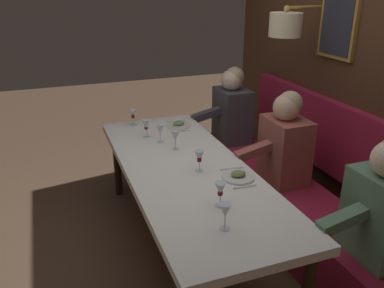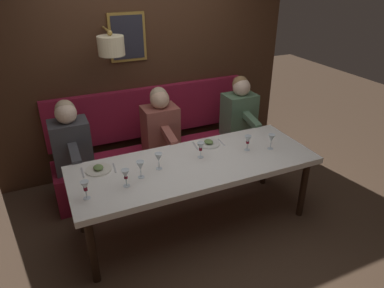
{
  "view_description": "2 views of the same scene",
  "coord_description": "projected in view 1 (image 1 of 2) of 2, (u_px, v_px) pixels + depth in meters",
  "views": [
    {
      "loc": [
        -0.91,
        -2.58,
        2.06
      ],
      "look_at": [
        0.05,
        0.01,
        0.92
      ],
      "focal_mm": 37.41,
      "sensor_mm": 36.0,
      "label": 1
    },
    {
      "loc": [
        -2.69,
        1.25,
        2.46
      ],
      "look_at": [
        0.05,
        0.01,
        0.92
      ],
      "focal_mm": 32.89,
      "sensor_mm": 36.0,
      "label": 2
    }
  ],
  "objects": [
    {
      "name": "place_setting_1",
      "position": [
        179.0,
        125.0,
        3.87
      ],
      "size": [
        0.24,
        0.31,
        0.05
      ],
      "color": "silver",
      "rests_on": "dining_table"
    },
    {
      "name": "ground_plane",
      "position": [
        187.0,
        248.0,
        3.31
      ],
      "size": [
        12.0,
        12.0,
        0.0
      ],
      "primitive_type": "plane",
      "color": "#4C3828"
    },
    {
      "name": "wine_glass_2",
      "position": [
        146.0,
        125.0,
        3.57
      ],
      "size": [
        0.07,
        0.07,
        0.16
      ],
      "color": "silver",
      "rests_on": "dining_table"
    },
    {
      "name": "wine_glass_4",
      "position": [
        225.0,
        211.0,
        2.24
      ],
      "size": [
        0.07,
        0.07,
        0.16
      ],
      "color": "silver",
      "rests_on": "dining_table"
    },
    {
      "name": "dining_table",
      "position": [
        186.0,
        175.0,
        3.05
      ],
      "size": [
        0.9,
        2.41,
        0.74
      ],
      "color": "white",
      "rests_on": "ground_plane"
    },
    {
      "name": "banquette_bench",
      "position": [
        282.0,
        205.0,
        3.51
      ],
      "size": [
        0.52,
        2.61,
        0.45
      ],
      "primitive_type": "cube",
      "color": "maroon",
      "rests_on": "ground_plane"
    },
    {
      "name": "diner_near",
      "position": [
        285.0,
        141.0,
        3.32
      ],
      "size": [
        0.6,
        0.4,
        0.79
      ],
      "color": "#934C42",
      "rests_on": "banquette_bench"
    },
    {
      "name": "wine_glass_3",
      "position": [
        199.0,
        157.0,
        2.93
      ],
      "size": [
        0.07,
        0.07,
        0.16
      ],
      "color": "silver",
      "rests_on": "dining_table"
    },
    {
      "name": "wine_glass_1",
      "position": [
        160.0,
        130.0,
        3.46
      ],
      "size": [
        0.07,
        0.07,
        0.16
      ],
      "color": "silver",
      "rests_on": "dining_table"
    },
    {
      "name": "place_setting_0",
      "position": [
        238.0,
        176.0,
        2.86
      ],
      "size": [
        0.24,
        0.32,
        0.05
      ],
      "color": "silver",
      "rests_on": "dining_table"
    },
    {
      "name": "diner_middle",
      "position": [
        232.0,
        107.0,
        4.2
      ],
      "size": [
        0.6,
        0.4,
        0.79
      ],
      "color": "#3D3D42",
      "rests_on": "banquette_bench"
    },
    {
      "name": "wine_glass_6",
      "position": [
        220.0,
        190.0,
        2.47
      ],
      "size": [
        0.07,
        0.07,
        0.16
      ],
      "color": "silver",
      "rests_on": "dining_table"
    },
    {
      "name": "diner_nearest",
      "position": [
        383.0,
        204.0,
        2.39
      ],
      "size": [
        0.6,
        0.4,
        0.79
      ],
      "color": "#567A5B",
      "rests_on": "banquette_bench"
    },
    {
      "name": "wine_glass_0",
      "position": [
        175.0,
        136.0,
        3.31
      ],
      "size": [
        0.07,
        0.07,
        0.16
      ],
      "color": "silver",
      "rests_on": "dining_table"
    },
    {
      "name": "back_wall_panel",
      "position": [
        354.0,
        71.0,
        3.27
      ],
      "size": [
        0.59,
        3.81,
        2.9
      ],
      "color": "#422819",
      "rests_on": "ground_plane"
    },
    {
      "name": "wine_glass_5",
      "position": [
        133.0,
        114.0,
        3.85
      ],
      "size": [
        0.07,
        0.07,
        0.16
      ],
      "color": "silver",
      "rests_on": "dining_table"
    }
  ]
}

